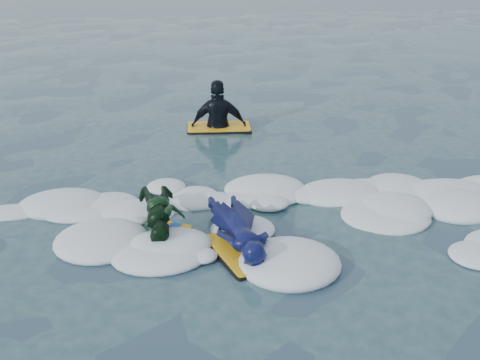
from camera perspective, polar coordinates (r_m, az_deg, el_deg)
name	(u,v)px	position (r m, az deg, el deg)	size (l,w,h in m)	color
ground	(216,261)	(7.13, -2.27, -7.68)	(120.00, 120.00, 0.00)	#1C3A43
foam_band	(207,222)	(8.03, -3.15, -3.97)	(12.00, 3.10, 0.30)	white
prone_woman_unit	(239,231)	(7.32, -0.06, -4.85)	(0.87, 1.70, 0.43)	black
prone_child_unit	(162,216)	(7.68, -7.44, -3.43)	(0.81, 1.28, 0.48)	black
waiting_rider_unit	(219,127)	(11.60, -2.02, 5.03)	(1.27, 0.77, 1.83)	black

